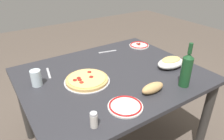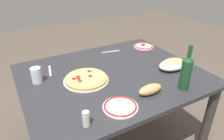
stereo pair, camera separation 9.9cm
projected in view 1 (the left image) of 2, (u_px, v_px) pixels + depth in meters
name	position (u px, v px, depth m)	size (l,w,h in m)	color
dining_table	(112.00, 85.00, 1.61)	(1.31, 1.06, 0.71)	#2D2D33
pepperoni_pizza	(87.00, 80.00, 1.45)	(0.32, 0.32, 0.03)	#B7B7BC
baked_pasta_dish	(171.00, 62.00, 1.64)	(0.24, 0.15, 0.08)	white
wine_bottle	(186.00, 69.00, 1.35)	(0.07, 0.07, 0.30)	#194723
water_glass	(36.00, 78.00, 1.39)	(0.07, 0.07, 0.11)	silver
side_plate_near	(125.00, 106.00, 1.20)	(0.21, 0.21, 0.02)	white
side_plate_far	(139.00, 45.00, 2.05)	(0.19, 0.19, 0.02)	white
bread_loaf	(153.00, 88.00, 1.33)	(0.17, 0.07, 0.06)	tan
spice_shaker	(94.00, 120.00, 1.05)	(0.04, 0.04, 0.09)	silver
fork_left	(49.00, 73.00, 1.56)	(0.17, 0.02, 0.01)	#B7B7BC
fork_right	(107.00, 52.00, 1.92)	(0.17, 0.02, 0.01)	#B7B7BC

